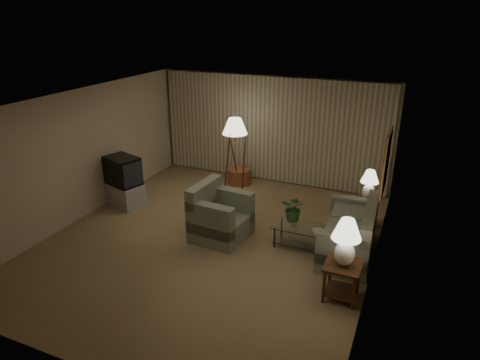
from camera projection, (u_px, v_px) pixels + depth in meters
name	position (u px, v px, depth m)	size (l,w,h in m)	color
ground	(212.00, 240.00, 8.34)	(7.00, 7.00, 0.00)	tan
room_shell	(243.00, 134.00, 8.96)	(6.04, 7.02, 2.72)	beige
sofa	(348.00, 235.00, 7.74)	(1.82, 1.03, 0.77)	gray
armchair	(221.00, 217.00, 8.27)	(1.18, 1.14, 0.86)	gray
side_table_near	(342.00, 275.00, 6.52)	(0.54, 0.54, 0.60)	#371D0F
side_table_far	(366.00, 208.00, 8.74)	(0.49, 0.42, 0.60)	#371D0F
table_lamp_near	(346.00, 238.00, 6.28)	(0.44, 0.44, 0.76)	white
table_lamp_far	(369.00, 182.00, 8.53)	(0.36, 0.36, 0.62)	white
coffee_table	(301.00, 233.00, 8.00)	(1.03, 0.56, 0.41)	silver
tv_cabinet	(125.00, 194.00, 9.76)	(1.00, 0.79, 0.50)	#B3B4B6
crt_tv	(123.00, 171.00, 9.55)	(0.87, 0.73, 0.64)	black
floor_lamp	(235.00, 154.00, 10.24)	(0.59, 0.59, 1.82)	#371D0F
ottoman	(239.00, 176.00, 10.96)	(0.59, 0.59, 0.39)	#A85639
vase	(294.00, 222.00, 7.98)	(0.15, 0.15, 0.16)	silver
flowers	(295.00, 206.00, 7.85)	(0.46, 0.39, 0.51)	#2E682F
book	(313.00, 231.00, 7.77)	(0.18, 0.24, 0.02)	olive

